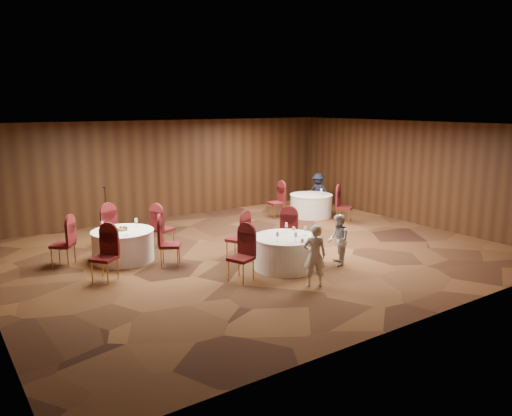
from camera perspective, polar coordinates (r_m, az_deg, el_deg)
ground at (r=12.73m, az=-0.24°, el=-5.11°), size 12.00×12.00×0.00m
room_shell at (r=12.30m, az=-0.25°, el=3.68°), size 12.00×12.00×12.00m
table_main at (r=11.49m, az=3.40°, el=-5.04°), size 1.51×1.51×0.74m
table_left at (r=12.43m, az=-14.94°, el=-4.13°), size 1.48×1.48×0.74m
table_right at (r=16.83m, az=6.31°, el=0.32°), size 1.42×1.42×0.74m
chairs_main at (r=11.82m, az=0.20°, el=-3.92°), size 2.94×2.03×1.00m
chairs_left at (r=12.41m, az=-15.08°, el=-3.56°), size 3.25×3.18×1.00m
chairs_right at (r=16.24m, az=6.13°, el=0.35°), size 1.99×2.45×1.00m
tabletop_main at (r=11.39m, az=4.74°, el=-2.81°), size 1.10×1.13×0.22m
tabletop_left at (r=12.32m, az=-15.07°, el=-2.14°), size 0.87×0.86×0.22m
tabletop_right at (r=16.71m, az=7.49°, el=2.03°), size 0.08×0.08×0.22m
mic_stand at (r=14.68m, az=-16.68°, el=-1.67°), size 0.24×0.24×1.44m
woman_a at (r=10.32m, az=6.72°, el=-5.43°), size 0.57×0.52×1.32m
woman_b at (r=11.76m, az=9.36°, el=-3.63°), size 0.70×0.74×1.21m
man_c at (r=17.97m, az=7.10°, el=1.91°), size 0.80×0.96×1.29m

